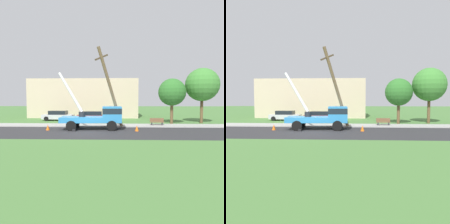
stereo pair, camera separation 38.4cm
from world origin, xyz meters
TOP-DOWN VIEW (x-y plane):
  - ground_plane at (0.00, 12.00)m, footprint 120.00×120.00m
  - road_asphalt at (0.00, 0.00)m, footprint 80.00×7.35m
  - sidewalk_strip at (0.00, 5.07)m, footprint 80.00×2.80m
  - utility_truck at (1.19, 2.14)m, footprint 6.89×3.21m
  - leaning_utility_pole at (2.30, 2.73)m, footprint 2.92×3.25m
  - traffic_cone_ahead at (4.95, 0.93)m, footprint 0.36×0.36m
  - traffic_cone_behind at (-3.91, 1.22)m, footprint 0.36×0.36m
  - parked_sedan_silver at (-5.66, 11.06)m, footprint 4.44×2.09m
  - parked_sedan_red at (-0.47, 9.92)m, footprint 4.50×2.19m
  - park_bench at (7.58, 5.14)m, footprint 1.60×0.45m
  - roadside_tree_near at (13.77, 8.23)m, footprint 4.22×4.22m
  - roadside_tree_far at (9.76, 7.32)m, footprint 3.38×3.38m
  - lowrise_building_backdrop at (-2.81, 17.58)m, footprint 18.00×6.00m

SIDE VIEW (x-z plane):
  - ground_plane at x=0.00m, z-range 0.00..0.00m
  - road_asphalt at x=0.00m, z-range 0.00..0.01m
  - sidewalk_strip at x=0.00m, z-range 0.00..0.10m
  - traffic_cone_ahead at x=4.95m, z-range 0.00..0.56m
  - traffic_cone_behind at x=-3.91m, z-range 0.00..0.56m
  - park_bench at x=7.58m, z-range 0.01..0.91m
  - parked_sedan_silver at x=-5.66m, z-range 0.00..1.42m
  - parked_sedan_red at x=-0.47m, z-range 0.00..1.42m
  - utility_truck at x=1.19m, z-range -1.58..4.40m
  - lowrise_building_backdrop at x=-2.81m, z-range 0.00..6.40m
  - roadside_tree_far at x=9.76m, z-range 1.11..6.77m
  - leaning_utility_pole at x=2.30m, z-range 0.09..8.48m
  - roadside_tree_near at x=13.77m, z-range 1.40..8.45m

